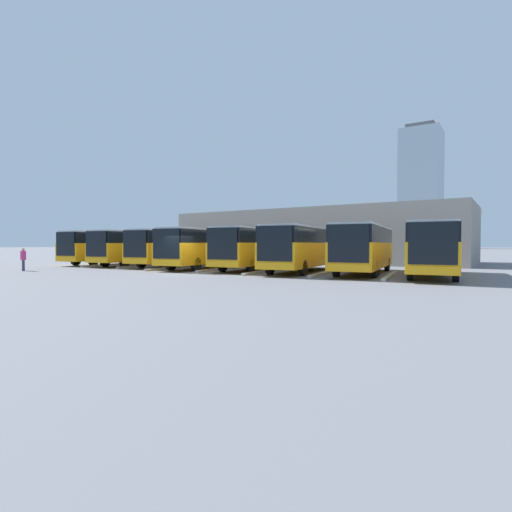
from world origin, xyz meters
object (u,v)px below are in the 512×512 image
Objects in this scene: bus_1 at (364,247)px; bus_7 at (111,246)px; bus_2 at (302,247)px; bus_6 at (141,246)px; pedestrian at (23,259)px; bus_5 at (176,246)px; bus_4 at (207,247)px; bus_3 at (256,247)px; bus_0 at (433,247)px.

bus_1 is 1.00× the size of bus_7.
bus_6 is (16.63, -0.09, 0.00)m from bus_2.
bus_7 is 6.53× the size of pedestrian.
bus_5 is at bearing 176.63° from bus_6.
bus_4 is 8.33m from bus_6.
bus_1 is at bearing 52.59° from pedestrian.
bus_3 is (8.32, 0.18, 0.00)m from bus_1.
bus_0 is at bearing 172.58° from bus_7.
bus_5 is (16.63, 0.18, 0.00)m from bus_1.
bus_3 and bus_5 have the same top height.
bus_3 is 1.00× the size of bus_6.
bus_3 reaches higher than pedestrian.
bus_2 is 1.00× the size of bus_4.
bus_7 is (29.11, 0.63, 0.00)m from bus_0.
bus_1 is 4.21m from bus_2.
bus_2 is 20.24m from pedestrian.
bus_2 is 1.00× the size of bus_6.
bus_0 is at bearing 175.91° from bus_2.
bus_2 is 6.53× the size of pedestrian.
bus_2 is at bearing 164.78° from bus_3.
bus_0 reaches higher than pedestrian.
pedestrian is at bearing 29.03° from bus_3.
bus_0 and bus_1 have the same top height.
bus_6 is at bearing -7.09° from bus_1.
bus_0 is 24.96m from bus_6.
bus_1 is at bearing 171.98° from bus_5.
bus_0 and bus_3 have the same top height.
bus_5 is at bearing -10.83° from bus_2.
bus_0 is 12.48m from bus_3.
bus_4 is 12.48m from bus_7.
pedestrian is at bearing 75.72° from bus_6.
bus_7 is at bearing 134.34° from pedestrian.
bus_2 is (4.16, 0.66, 0.00)m from bus_1.
bus_2 is at bearing 169.17° from bus_5.
bus_3 is 6.53× the size of pedestrian.
bus_4 is 1.00× the size of bus_5.
bus_4 and bus_6 have the same top height.
bus_5 is 1.00× the size of bus_6.
bus_7 reaches higher than pedestrian.
bus_1 and bus_3 have the same top height.
bus_7 is at bearing -8.75° from bus_2.
bus_1 is 24.96m from bus_7.
bus_3 is at bearing -177.31° from bus_4.
bus_4 is 1.00× the size of bus_7.
bus_6 is at bearing -7.34° from bus_0.
pedestrian is (-3.17, 9.96, -0.85)m from bus_7.
bus_4 is (4.16, 0.83, 0.00)m from bus_3.
bus_7 is at bearing -7.22° from bus_1.
bus_5 is (12.47, -0.48, 0.00)m from bus_2.
bus_3 is at bearing 173.13° from bus_6.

